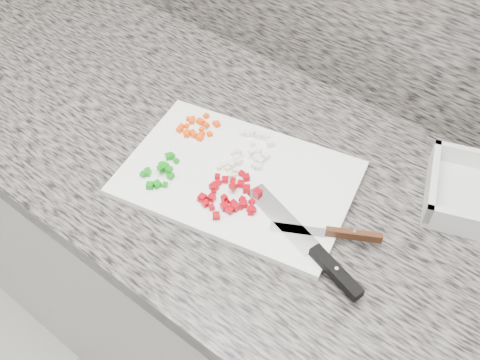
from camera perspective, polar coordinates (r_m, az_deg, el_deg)
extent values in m
cube|color=silver|center=(1.37, 1.43, -12.34)|extent=(3.92, 0.62, 0.86)
cube|color=#67625A|center=(1.00, 1.91, 0.33)|extent=(3.96, 0.64, 0.04)
cube|color=white|center=(0.96, -0.21, 0.20)|extent=(0.45, 0.35, 0.01)
cube|color=#FB4905|center=(1.03, -5.69, 5.03)|extent=(0.01, 0.01, 0.01)
cube|color=#FB4905|center=(1.05, -4.32, 6.28)|extent=(0.01, 0.01, 0.01)
cube|color=#FB4905|center=(1.04, -4.02, 6.20)|extent=(0.01, 0.01, 0.01)
cube|color=#FB4905|center=(1.02, -4.32, 4.55)|extent=(0.01, 0.01, 0.01)
cube|color=#FB4905|center=(1.04, -3.67, 5.89)|extent=(0.01, 0.01, 0.01)
cube|color=#FB4905|center=(1.05, -6.26, 5.71)|extent=(0.01, 0.01, 0.01)
cube|color=#FB4905|center=(1.06, -5.06, 6.54)|extent=(0.01, 0.01, 0.01)
cube|color=#FB4905|center=(1.06, -5.55, 6.50)|extent=(0.01, 0.01, 0.01)
cube|color=#FB4905|center=(1.03, -5.73, 4.87)|extent=(0.01, 0.01, 0.01)
cube|color=#FB4905|center=(1.03, -4.13, 5.42)|extent=(0.01, 0.01, 0.01)
cube|color=#FB4905|center=(1.04, -3.55, 5.84)|extent=(0.01, 0.01, 0.01)
cube|color=#FB4905|center=(1.04, -6.45, 5.37)|extent=(0.01, 0.01, 0.01)
cube|color=#FB4905|center=(1.05, -5.73, 5.75)|extent=(0.01, 0.01, 0.01)
cube|color=#FB4905|center=(1.05, -5.17, 6.28)|extent=(0.01, 0.01, 0.01)
cube|color=#FB4905|center=(1.06, -3.63, 6.84)|extent=(0.01, 0.01, 0.01)
cube|color=#FB4905|center=(1.03, -4.11, 4.90)|extent=(0.01, 0.01, 0.01)
cube|color=#FB4905|center=(1.05, -3.89, 6.07)|extent=(0.01, 0.01, 0.01)
cube|color=#FB4905|center=(1.05, -2.76, 6.10)|extent=(0.01, 0.01, 0.01)
cube|color=#FB4905|center=(1.03, -5.09, 5.08)|extent=(0.01, 0.01, 0.01)
cube|color=#FB4905|center=(1.03, -3.26, 4.93)|extent=(0.01, 0.01, 0.01)
cube|color=#FB4905|center=(1.03, -4.90, 4.79)|extent=(0.01, 0.01, 0.01)
cube|color=#FB4905|center=(1.04, -2.48, 5.99)|extent=(0.01, 0.01, 0.01)
cube|color=white|center=(1.03, 0.23, 5.04)|extent=(0.01, 0.01, 0.01)
cube|color=white|center=(0.96, 2.04, 1.42)|extent=(0.01, 0.01, 0.01)
cube|color=white|center=(0.97, -0.94, 1.70)|extent=(0.01, 0.01, 0.01)
cube|color=white|center=(1.02, 2.84, 4.61)|extent=(0.02, 0.02, 0.01)
cube|color=white|center=(0.99, -0.73, 2.96)|extent=(0.01, 0.01, 0.01)
cube|color=white|center=(0.97, 2.11, 2.06)|extent=(0.01, 0.01, 0.01)
cube|color=white|center=(0.98, 1.23, 3.02)|extent=(0.01, 0.01, 0.01)
cube|color=white|center=(0.97, -0.13, 2.07)|extent=(0.01, 0.01, 0.01)
cube|color=white|center=(0.98, -0.30, 2.35)|extent=(0.02, 0.02, 0.01)
cube|color=white|center=(1.02, 1.99, 4.84)|extent=(0.02, 0.02, 0.01)
cube|color=white|center=(0.99, 1.91, 3.11)|extent=(0.01, 0.01, 0.01)
cube|color=white|center=(1.03, 1.33, 5.13)|extent=(0.01, 0.01, 0.01)
cube|color=white|center=(0.98, 1.78, 2.49)|extent=(0.02, 0.02, 0.01)
cube|color=white|center=(1.02, 0.85, 5.05)|extent=(0.02, 0.02, 0.01)
cube|color=white|center=(0.98, 1.78, 2.27)|extent=(0.01, 0.01, 0.01)
cube|color=white|center=(1.01, 3.24, 4.00)|extent=(0.02, 0.02, 0.01)
cube|color=white|center=(0.96, 1.58, 1.52)|extent=(0.01, 0.01, 0.01)
cube|color=white|center=(1.01, 1.33, 3.87)|extent=(0.01, 0.01, 0.01)
cube|color=white|center=(0.98, 2.79, 2.58)|extent=(0.01, 0.01, 0.01)
cube|color=white|center=(0.98, -0.22, 3.11)|extent=(0.01, 0.01, 0.01)
cube|color=#0B800D|center=(0.97, -9.83, 0.72)|extent=(0.01, 0.01, 0.01)
cube|color=#0B800D|center=(0.98, -6.82, 2.04)|extent=(0.01, 0.01, 0.01)
cube|color=#0B800D|center=(0.96, -8.32, 1.47)|extent=(0.01, 0.01, 0.01)
cube|color=#0B800D|center=(0.96, -8.43, 1.23)|extent=(0.01, 0.01, 0.01)
cube|color=#0B800D|center=(0.95, -9.60, -0.55)|extent=(0.01, 0.01, 0.01)
cube|color=#0B800D|center=(0.99, -7.61, 2.52)|extent=(0.02, 0.02, 0.01)
cube|color=#0B800D|center=(0.97, -8.38, 1.66)|extent=(0.01, 0.01, 0.01)
cube|color=#0B800D|center=(0.94, -8.00, -0.50)|extent=(0.01, 0.01, 0.01)
cube|color=#0B800D|center=(0.95, -9.60, -0.58)|extent=(0.02, 0.02, 0.01)
cube|color=#0B800D|center=(0.96, -7.59, 1.17)|extent=(0.01, 0.01, 0.01)
cube|color=#0B800D|center=(0.96, -8.00, 1.48)|extent=(0.01, 0.01, 0.01)
cube|color=#0B800D|center=(0.95, -8.84, -0.45)|extent=(0.01, 0.01, 0.01)
cube|color=#0B800D|center=(0.97, -9.82, 1.00)|extent=(0.01, 0.01, 0.01)
cube|color=#0B800D|center=(0.97, -10.28, 0.60)|extent=(0.01, 0.01, 0.01)
cube|color=#0B800D|center=(0.96, -7.43, 0.45)|extent=(0.01, 0.01, 0.01)
cube|color=#0B800D|center=(0.99, -7.37, 2.57)|extent=(0.01, 0.01, 0.01)
cube|color=#A4020D|center=(0.90, -1.65, -2.82)|extent=(0.02, 0.02, 0.01)
cube|color=#A4020D|center=(0.91, 1.27, -2.32)|extent=(0.01, 0.01, 0.01)
cube|color=#A4020D|center=(0.90, -1.12, -3.22)|extent=(0.01, 0.01, 0.01)
cube|color=#A4020D|center=(0.91, -3.73, -2.54)|extent=(0.01, 0.01, 0.01)
cube|color=#A4020D|center=(0.91, -1.70, -1.91)|extent=(0.01, 0.01, 0.01)
cube|color=#A4020D|center=(0.92, -4.23, -2.05)|extent=(0.01, 0.01, 0.01)
cube|color=#A4020D|center=(0.92, -3.05, -1.92)|extent=(0.01, 0.01, 0.01)
cube|color=#A4020D|center=(0.94, -1.59, 0.06)|extent=(0.02, 0.02, 0.01)
cube|color=#A4020D|center=(0.89, -2.55, -3.83)|extent=(0.02, 0.02, 0.01)
cube|color=#A4020D|center=(0.92, -4.05, -1.89)|extent=(0.01, 0.01, 0.01)
cube|color=#A4020D|center=(0.93, 0.09, -0.40)|extent=(0.02, 0.02, 0.01)
cube|color=#A4020D|center=(0.93, 0.72, -0.97)|extent=(0.02, 0.02, 0.01)
cube|color=#A4020D|center=(0.91, -0.70, -2.47)|extent=(0.01, 0.01, 0.01)
cube|color=#A4020D|center=(0.91, 0.24, -2.07)|extent=(0.01, 0.01, 0.01)
cube|color=#A4020D|center=(0.92, -0.76, -0.69)|extent=(0.01, 0.01, 0.01)
cube|color=#A4020D|center=(0.90, 1.22, -3.18)|extent=(0.02, 0.02, 0.01)
cube|color=#A4020D|center=(0.90, 1.16, -3.41)|extent=(0.01, 0.01, 0.01)
cube|color=#A4020D|center=(0.90, 0.07, -2.82)|extent=(0.01, 0.01, 0.01)
cube|color=#A4020D|center=(0.90, -0.48, -2.89)|extent=(0.01, 0.01, 0.01)
cube|color=#A4020D|center=(0.95, -2.42, 0.36)|extent=(0.01, 0.01, 0.01)
cube|color=#A4020D|center=(0.94, 0.66, 0.28)|extent=(0.02, 0.02, 0.01)
cube|color=#A4020D|center=(0.90, -3.05, -2.92)|extent=(0.01, 0.01, 0.01)
cube|color=#A4020D|center=(0.93, -2.84, -1.16)|extent=(0.01, 0.01, 0.01)
cube|color=#A4020D|center=(0.91, 0.44, -2.59)|extent=(0.02, 0.02, 0.01)
cube|color=#A4020D|center=(0.92, 1.89, -1.34)|extent=(0.01, 0.01, 0.01)
cube|color=#A4020D|center=(0.91, -1.58, -2.27)|extent=(0.01, 0.01, 0.01)
cube|color=#A4020D|center=(0.94, -2.34, -0.30)|extent=(0.01, 0.01, 0.01)
cube|color=#A4020D|center=(0.95, 0.17, 0.71)|extent=(0.01, 0.01, 0.01)
cube|color=#A4020D|center=(0.94, -0.76, -0.05)|extent=(0.01, 0.01, 0.01)
cube|color=#A4020D|center=(0.93, -2.81, -0.72)|extent=(0.01, 0.01, 0.01)
cube|color=beige|center=(0.97, -1.98, 1.52)|extent=(0.01, 0.01, 0.01)
cube|color=beige|center=(0.96, -1.06, 0.84)|extent=(0.01, 0.01, 0.01)
cube|color=beige|center=(0.97, -1.61, 1.66)|extent=(0.01, 0.01, 0.01)
cube|color=beige|center=(0.95, -0.65, 0.50)|extent=(0.01, 0.01, 0.01)
cube|color=beige|center=(0.96, -1.34, 1.24)|extent=(0.01, 0.01, 0.01)
cube|color=beige|center=(0.97, -0.15, 1.85)|extent=(0.01, 0.01, 0.01)
cube|color=beige|center=(0.95, -1.07, 0.67)|extent=(0.01, 0.01, 0.01)
cube|color=beige|center=(0.97, -1.75, 1.68)|extent=(0.01, 0.01, 0.01)
cube|color=beige|center=(0.95, -1.06, 0.52)|extent=(0.01, 0.01, 0.01)
cube|color=beige|center=(0.95, -1.06, 0.47)|extent=(0.01, 0.01, 0.01)
cube|color=beige|center=(0.96, -1.00, 1.39)|extent=(0.01, 0.01, 0.01)
cube|color=beige|center=(0.96, -2.25, 1.40)|extent=(0.01, 0.01, 0.01)
cube|color=beige|center=(0.96, -0.48, 1.04)|extent=(0.01, 0.01, 0.01)
cube|color=beige|center=(0.95, -1.13, 0.65)|extent=(0.01, 0.01, 0.00)
cube|color=beige|center=(0.97, -2.10, 1.71)|extent=(0.01, 0.01, 0.00)
cube|color=beige|center=(0.96, -1.35, 1.24)|extent=(0.01, 0.01, 0.01)
cube|color=silver|center=(0.90, 4.50, -4.08)|extent=(0.16, 0.08, 0.00)
cube|color=black|center=(0.84, 10.17, -9.62)|extent=(0.11, 0.05, 0.02)
cylinder|color=silver|center=(0.83, 10.26, -9.30)|extent=(0.01, 0.01, 0.00)
cube|color=silver|center=(0.88, 6.14, -5.31)|extent=(0.09, 0.06, 0.00)
cube|color=#4A2212|center=(0.88, 12.04, -5.74)|extent=(0.08, 0.05, 0.02)
cylinder|color=silver|center=(0.88, 12.13, -5.40)|extent=(0.01, 0.01, 0.00)
cube|color=silver|center=(0.98, 19.82, -0.03)|extent=(0.07, 0.16, 0.04)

